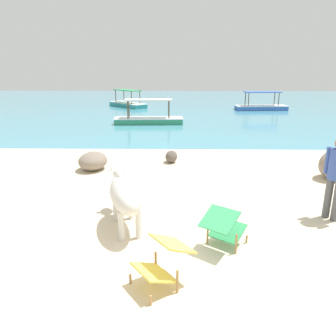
{
  "coord_description": "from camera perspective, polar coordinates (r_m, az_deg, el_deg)",
  "views": [
    {
      "loc": [
        -0.16,
        -4.53,
        2.86
      ],
      "look_at": [
        -0.31,
        3.0,
        0.55
      ],
      "focal_mm": 34.74,
      "sensor_mm": 36.0,
      "label": 1
    }
  ],
  "objects": [
    {
      "name": "deck_chair_near",
      "position": [
        5.41,
        9.73,
        -9.97
      ],
      "size": [
        0.88,
        0.93,
        0.68
      ],
      "rotation": [
        0.0,
        0.0,
        0.95
      ],
      "color": "#A37A4C",
      "rests_on": "sand_beach"
    },
    {
      "name": "boat_green",
      "position": [
        17.72,
        -3.4,
        8.67
      ],
      "size": [
        3.72,
        1.33,
        1.29
      ],
      "rotation": [
        0.0,
        0.0,
        0.05
      ],
      "color": "#338E66",
      "rests_on": "water_surface"
    },
    {
      "name": "deck_chair_far",
      "position": [
        4.5,
        -0.91,
        -15.69
      ],
      "size": [
        0.93,
        0.88,
        0.68
      ],
      "rotation": [
        0.0,
        0.0,
        3.77
      ],
      "color": "#A37A4C",
      "rests_on": "sand_beach"
    },
    {
      "name": "water_surface",
      "position": [
        26.69,
        1.49,
        10.88
      ],
      "size": [
        60.0,
        36.0,
        0.03
      ],
      "primitive_type": "cube",
      "color": "teal",
      "rests_on": "ground"
    },
    {
      "name": "sand_beach",
      "position": [
        5.35,
        2.74,
        -15.03
      ],
      "size": [
        18.0,
        14.0,
        0.04
      ],
      "primitive_type": "cube",
      "color": "beige",
      "rests_on": "ground"
    },
    {
      "name": "cow",
      "position": [
        5.89,
        -7.53,
        -4.41
      ],
      "size": [
        0.93,
        1.84,
        1.03
      ],
      "rotation": [
        0.0,
        0.0,
        1.86
      ],
      "color": "beige",
      "rests_on": "sand_beach"
    },
    {
      "name": "shore_rock_small",
      "position": [
        9.69,
        27.12,
        0.57
      ],
      "size": [
        1.21,
        1.19,
        0.77
      ],
      "primitive_type": "ellipsoid",
      "rotation": [
        0.0,
        0.0,
        0.72
      ],
      "color": "gray",
      "rests_on": "sand_beach"
    },
    {
      "name": "boat_blue",
      "position": [
        24.6,
        16.04,
        10.4
      ],
      "size": [
        3.76,
        1.47,
        1.29
      ],
      "rotation": [
        0.0,
        0.0,
        0.09
      ],
      "color": "#3866B7",
      "rests_on": "water_surface"
    },
    {
      "name": "boat_teal",
      "position": [
        25.88,
        -7.08,
        11.22
      ],
      "size": [
        3.32,
        3.5,
        1.29
      ],
      "rotation": [
        0.0,
        0.0,
        5.45
      ],
      "color": "teal",
      "rests_on": "water_surface"
    },
    {
      "name": "shore_rock_large",
      "position": [
        10.16,
        0.59,
        2.02
      ],
      "size": [
        0.44,
        0.56,
        0.37
      ],
      "primitive_type": "ellipsoid",
      "rotation": [
        0.0,
        0.0,
        1.44
      ],
      "color": "brown",
      "rests_on": "sand_beach"
    },
    {
      "name": "shore_rock_medium",
      "position": [
        9.65,
        -13.03,
        1.22
      ],
      "size": [
        0.97,
        1.09,
        0.52
      ],
      "primitive_type": "ellipsoid",
      "rotation": [
        0.0,
        0.0,
        1.37
      ],
      "color": "gray",
      "rests_on": "sand_beach"
    }
  ]
}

